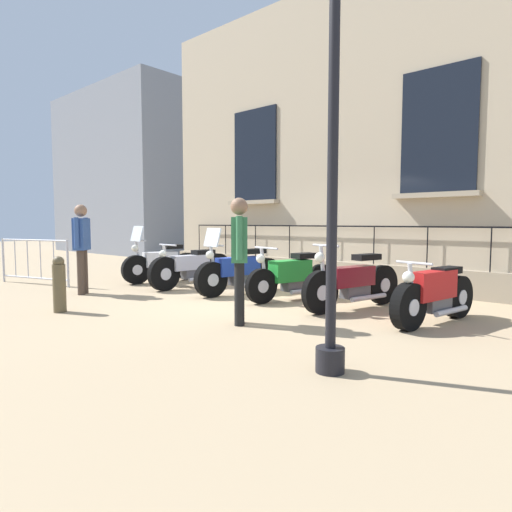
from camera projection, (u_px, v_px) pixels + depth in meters
name	position (u px, v px, depth m)	size (l,w,h in m)	color
ground_plane	(256.00, 298.00, 8.17)	(60.00, 60.00, 0.00)	tan
building_facade	(339.00, 140.00, 10.10)	(0.82, 10.74, 6.87)	tan
motorcycle_white	(161.00, 264.00, 10.36)	(1.96, 0.79, 1.34)	black
motorcycle_silver	(192.00, 268.00, 9.50)	(2.15, 0.61, 0.98)	black
motorcycle_blue	(240.00, 272.00, 8.65)	(2.07, 0.66, 1.32)	black
motorcycle_green	(292.00, 277.00, 7.97)	(2.00, 0.81, 1.00)	black
motorcycle_maroon	(353.00, 283.00, 7.14)	(2.13, 0.75, 1.09)	black
motorcycle_red	(434.00, 295.00, 6.10)	(1.91, 0.65, 0.91)	black
crowd_barrier	(34.00, 260.00, 9.95)	(0.66, 2.11, 1.05)	#B7B7BF
bollard	(59.00, 284.00, 6.88)	(0.20, 0.20, 0.90)	brown
pedestrian_standing	(82.00, 243.00, 8.57)	(0.43, 0.40, 1.78)	#47382D
pedestrian_walking	(239.00, 253.00, 6.02)	(0.41, 0.41, 1.77)	black
distant_building	(124.00, 174.00, 20.68)	(3.30, 7.95, 7.49)	gray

